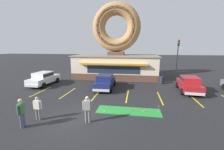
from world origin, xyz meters
TOP-DOWN VIEW (x-y plane):
  - ground_plane at (0.00, 0.00)m, footprint 160.00×160.00m
  - donut_shop_building at (0.70, 13.94)m, footprint 12.30×6.75m
  - putting_mat at (3.33, 1.64)m, footprint 4.63×1.38m
  - mini_donut_near_left at (3.62, 1.71)m, footprint 0.13×0.13m
  - mini_donut_near_right at (4.52, 1.80)m, footprint 0.13×0.13m
  - mini_donut_mid_left at (1.62, 1.25)m, footprint 0.13×0.13m
  - mini_donut_mid_centre at (4.38, 1.70)m, footprint 0.13×0.13m
  - golf_ball at (2.29, 1.95)m, footprint 0.04×0.04m
  - putting_flag_pin at (5.43, 1.63)m, footprint 0.13×0.01m
  - car_red at (9.25, 7.53)m, footprint 2.23×4.67m
  - car_navy at (0.39, 7.24)m, footprint 2.05×4.60m
  - car_white at (-7.30, 7.59)m, footprint 2.13×4.63m
  - pedestrian_blue_sweater_man at (-2.61, -1.59)m, footprint 0.26×0.60m
  - pedestrian_hooded_kid at (-2.30, -0.61)m, footprint 0.60×0.25m
  - pedestrian_leather_jacket_man at (0.93, -0.40)m, footprint 0.59×0.30m
  - trash_bin at (6.97, 10.52)m, footprint 0.57×0.57m
  - traffic_light_pole at (10.66, 18.47)m, footprint 0.28×0.47m
  - parking_stripe_far_left at (-5.97, 5.00)m, footprint 0.12×3.60m
  - parking_stripe_left at (-2.97, 5.00)m, footprint 0.12×3.60m
  - parking_stripe_mid_left at (0.03, 5.00)m, footprint 0.12×3.60m
  - parking_stripe_centre at (3.03, 5.00)m, footprint 0.12×3.60m
  - parking_stripe_mid_right at (6.03, 5.00)m, footprint 0.12×3.60m
  - parking_stripe_right at (9.03, 5.00)m, footprint 0.12×3.60m

SIDE VIEW (x-z plane):
  - ground_plane at x=0.00m, z-range 0.00..0.00m
  - parking_stripe_far_left at x=-5.97m, z-range 0.00..0.01m
  - parking_stripe_left at x=-2.97m, z-range 0.00..0.01m
  - parking_stripe_mid_left at x=0.03m, z-range 0.00..0.01m
  - parking_stripe_centre at x=3.03m, z-range 0.00..0.01m
  - parking_stripe_mid_right at x=6.03m, z-range 0.00..0.01m
  - parking_stripe_right at x=9.03m, z-range 0.00..0.01m
  - putting_mat at x=3.33m, z-range 0.00..0.03m
  - mini_donut_near_left at x=3.62m, z-range 0.03..0.07m
  - mini_donut_near_right at x=4.52m, z-range 0.03..0.07m
  - mini_donut_mid_left at x=1.62m, z-range 0.03..0.07m
  - mini_donut_mid_centre at x=4.38m, z-range 0.03..0.07m
  - golf_ball at x=2.29m, z-range 0.03..0.07m
  - putting_flag_pin at x=5.43m, z-range 0.16..0.71m
  - trash_bin at x=6.97m, z-range 0.01..0.99m
  - pedestrian_hooded_kid at x=-2.30m, z-range 0.07..1.62m
  - car_red at x=9.25m, z-range 0.07..1.67m
  - car_navy at x=0.39m, z-range 0.07..1.67m
  - car_white at x=-7.30m, z-range 0.07..1.67m
  - pedestrian_leather_jacket_man at x=0.93m, z-range 0.09..1.79m
  - pedestrian_blue_sweater_man at x=-2.61m, z-range 0.10..1.85m
  - traffic_light_pole at x=10.66m, z-range 0.81..6.61m
  - donut_shop_building at x=0.70m, z-range -1.74..9.22m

